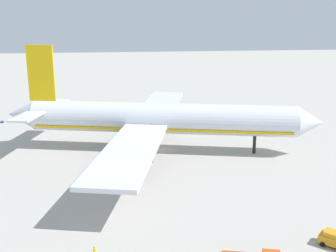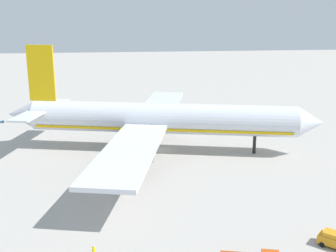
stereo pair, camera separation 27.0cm
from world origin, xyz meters
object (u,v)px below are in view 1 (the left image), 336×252
object	(u,v)px
ground_worker_0	(95,252)
airliner	(156,119)
service_van	(336,240)
traffic_cone_1	(254,110)

from	to	relation	value
ground_worker_0	airliner	bearing A→B (deg)	72.78
airliner	service_van	size ratio (longest dim) A/B	17.42
airliner	traffic_cone_1	bearing A→B (deg)	44.39
airliner	traffic_cone_1	xyz separation A→B (m)	(36.15, 35.39, -6.77)
service_van	ground_worker_0	size ratio (longest dim) A/B	2.47
airliner	service_van	bearing A→B (deg)	-68.09
airliner	ground_worker_0	size ratio (longest dim) A/B	43.02
service_van	traffic_cone_1	bearing A→B (deg)	76.51
traffic_cone_1	service_van	bearing A→B (deg)	-103.49
airliner	traffic_cone_1	size ratio (longest dim) A/B	134.83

